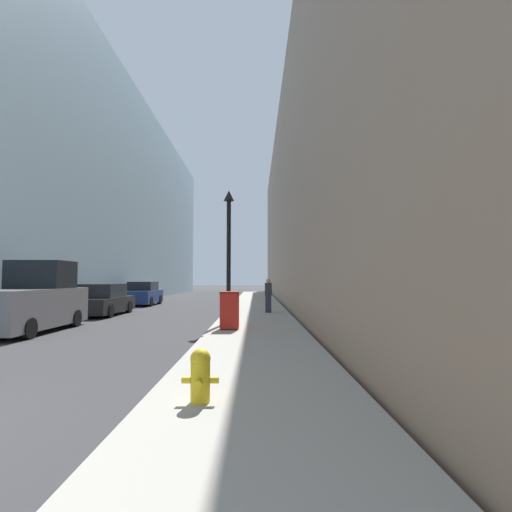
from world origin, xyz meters
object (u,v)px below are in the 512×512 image
(parked_sedan_near, at_px, (104,301))
(pedestrian_on_sidewalk, at_px, (269,295))
(parked_sedan_far, at_px, (144,294))
(trash_bin, at_px, (230,310))
(pickup_truck, at_px, (31,302))
(lamppost, at_px, (229,247))
(fire_hydrant, at_px, (201,374))

(parked_sedan_near, distance_m, pedestrian_on_sidewalk, 8.24)
(parked_sedan_far, bearing_deg, trash_bin, -63.76)
(pickup_truck, relative_size, pedestrian_on_sidewalk, 2.94)
(pickup_truck, xyz_separation_m, parked_sedan_far, (0.05, 13.57, -0.27))
(lamppost, xyz_separation_m, pickup_truck, (-6.70, -1.75, -2.03))
(trash_bin, xyz_separation_m, lamppost, (-0.18, 2.02, 2.28))
(parked_sedan_near, xyz_separation_m, parked_sedan_far, (-0.10, 7.41, 0.03))
(pickup_truck, distance_m, parked_sedan_far, 13.57)
(parked_sedan_near, bearing_deg, fire_hydrant, -64.47)
(pedestrian_on_sidewalk, bearing_deg, parked_sedan_far, 138.58)
(lamppost, distance_m, pedestrian_on_sidewalk, 5.21)
(pedestrian_on_sidewalk, bearing_deg, trash_bin, -103.01)
(trash_bin, relative_size, pickup_truck, 0.25)
(trash_bin, relative_size, lamppost, 0.24)
(pickup_truck, bearing_deg, pedestrian_on_sidewalk, 36.61)
(pickup_truck, relative_size, parked_sedan_far, 1.22)
(pedestrian_on_sidewalk, bearing_deg, parked_sedan_near, -179.56)
(fire_hydrant, distance_m, trash_bin, 7.91)
(lamppost, bearing_deg, parked_sedan_far, 119.35)
(lamppost, distance_m, pickup_truck, 7.21)
(lamppost, relative_size, parked_sedan_far, 1.25)
(trash_bin, xyz_separation_m, pickup_truck, (-6.88, 0.27, 0.25))
(fire_hydrant, xyz_separation_m, lamppost, (-0.30, 9.93, 2.54))
(trash_bin, xyz_separation_m, parked_sedan_far, (-6.82, 13.84, -0.03))
(pickup_truck, bearing_deg, fire_hydrant, -49.46)
(parked_sedan_far, bearing_deg, fire_hydrant, -72.29)
(fire_hydrant, relative_size, lamppost, 0.14)
(pickup_truck, relative_size, parked_sedan_near, 1.09)
(lamppost, distance_m, parked_sedan_far, 13.76)
(pickup_truck, distance_m, pedestrian_on_sidewalk, 10.44)
(fire_hydrant, height_order, lamppost, lamppost)
(fire_hydrant, distance_m, parked_sedan_far, 22.83)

